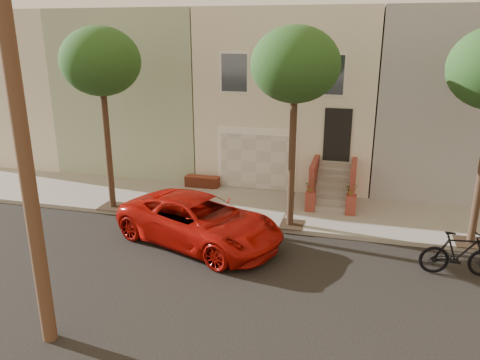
# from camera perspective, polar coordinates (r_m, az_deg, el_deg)

# --- Properties ---
(ground) EXTENTS (90.00, 90.00, 0.00)m
(ground) POSITION_cam_1_polar(r_m,az_deg,el_deg) (12.44, -1.49, -12.40)
(ground) COLOR black
(ground) RESTS_ON ground
(sidewalk) EXTENTS (40.00, 3.70, 0.15)m
(sidewalk) POSITION_cam_1_polar(r_m,az_deg,el_deg) (17.11, 3.53, -3.48)
(sidewalk) COLOR gray
(sidewalk) RESTS_ON ground
(house_row) EXTENTS (33.10, 11.70, 7.00)m
(house_row) POSITION_cam_1_polar(r_m,az_deg,el_deg) (21.89, 6.81, 10.71)
(house_row) COLOR beige
(house_row) RESTS_ON sidewalk
(tree_left) EXTENTS (2.70, 2.57, 6.30)m
(tree_left) POSITION_cam_1_polar(r_m,az_deg,el_deg) (16.64, -16.65, 13.57)
(tree_left) COLOR #2D2116
(tree_left) RESTS_ON sidewalk
(tree_mid) EXTENTS (2.70, 2.57, 6.30)m
(tree_mid) POSITION_cam_1_polar(r_m,az_deg,el_deg) (14.41, 6.76, 13.65)
(tree_mid) COLOR #2D2116
(tree_mid) RESTS_ON sidewalk
(pickup_truck) EXTENTS (5.83, 4.15, 1.47)m
(pickup_truck) POSITION_cam_1_polar(r_m,az_deg,el_deg) (14.32, -4.95, -4.98)
(pickup_truck) COLOR #AE0F09
(pickup_truck) RESTS_ON ground
(motorcycle) EXTENTS (2.10, 0.82, 1.23)m
(motorcycle) POSITION_cam_1_polar(r_m,az_deg,el_deg) (13.80, 25.22, -8.15)
(motorcycle) COLOR black
(motorcycle) RESTS_ON ground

